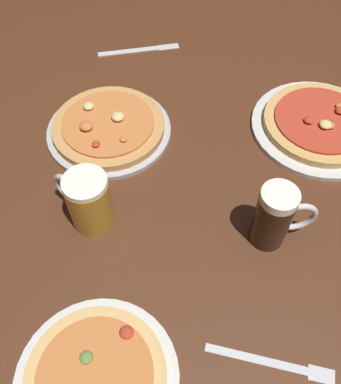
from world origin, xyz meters
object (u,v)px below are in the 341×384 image
pizza_plate_near (96,377)px  pizza_plate_far (109,128)px  fork_left (273,363)px  beer_mug_dark (88,201)px  knife_spare (139,50)px  pizza_plate_side (320,124)px  beer_mug_amber (275,217)px

pizza_plate_near → pizza_plate_far: (-0.32, 0.47, 0.00)m
fork_left → pizza_plate_near: bearing=-144.0°
beer_mug_dark → knife_spare: bearing=113.9°
pizza_plate_side → fork_left: bearing=-78.1°
beer_mug_dark → knife_spare: (-0.23, 0.53, -0.06)m
pizza_plate_near → knife_spare: (-0.43, 0.78, -0.01)m
pizza_plate_far → beer_mug_dark: 0.25m
knife_spare → beer_mug_amber: bearing=-33.9°
pizza_plate_near → beer_mug_amber: beer_mug_amber is taller
knife_spare → pizza_plate_near: bearing=-60.9°
knife_spare → fork_left: bearing=-42.0°
pizza_plate_far → fork_left: size_ratio=1.40×
pizza_plate_near → beer_mug_dark: 0.32m
pizza_plate_near → beer_mug_dark: size_ratio=1.94×
beer_mug_dark → fork_left: size_ratio=0.65×
beer_mug_amber → pizza_plate_side: bearing=92.5°
fork_left → knife_spare: size_ratio=1.13×
pizza_plate_side → beer_mug_amber: size_ratio=2.21×
beer_mug_dark → beer_mug_amber: 0.36m
beer_mug_dark → fork_left: beer_mug_dark is taller
pizza_plate_side → beer_mug_dark: bearing=-122.7°
beer_mug_amber → knife_spare: size_ratio=0.78×
pizza_plate_far → fork_left: 0.63m
pizza_plate_far → pizza_plate_near: bearing=-56.0°
fork_left → beer_mug_amber: bearing=115.0°
pizza_plate_side → beer_mug_amber: bearing=-87.5°
beer_mug_amber → knife_spare: bearing=146.1°
beer_mug_amber → fork_left: bearing=-65.0°
pizza_plate_near → fork_left: bearing=36.0°
beer_mug_dark → beer_mug_amber: bearing=24.3°
knife_spare → beer_mug_dark: bearing=-66.1°
beer_mug_amber → beer_mug_dark: bearing=-155.7°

